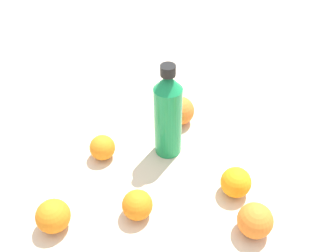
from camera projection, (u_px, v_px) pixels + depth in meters
The scene contains 8 objects.
ground_plane at pixel (182, 155), 0.91m from camera, with size 2.40×2.40×0.00m, color beige.
water_bottle at pixel (168, 115), 0.84m from camera, with size 0.07×0.07×0.25m.
orange_0 at pixel (53, 216), 0.74m from camera, with size 0.07×0.07×0.07m, color orange.
orange_1 at pixel (255, 220), 0.73m from camera, with size 0.07×0.07×0.07m, color orange.
orange_2 at pixel (137, 205), 0.76m from camera, with size 0.06×0.06×0.06m, color orange.
orange_3 at pixel (237, 181), 0.80m from camera, with size 0.07×0.07×0.07m, color orange.
orange_4 at pixel (180, 111), 0.97m from camera, with size 0.08×0.08×0.08m, color orange.
orange_5 at pixel (102, 148), 0.88m from camera, with size 0.06×0.06×0.06m, color orange.
Camera 1 is at (-0.41, 0.46, 0.67)m, focal length 39.09 mm.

